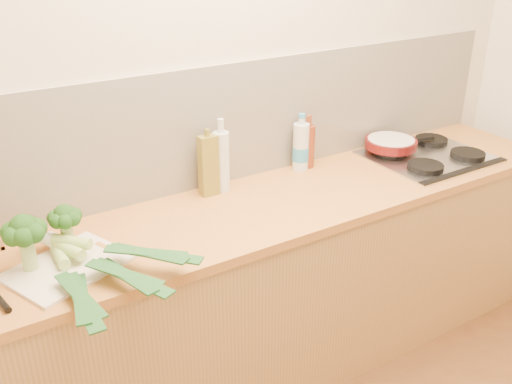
# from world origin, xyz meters

# --- Properties ---
(room_shell) EXTENTS (3.50, 3.50, 3.50)m
(room_shell) POSITION_xyz_m (0.00, 1.49, 1.17)
(room_shell) COLOR beige
(room_shell) RESTS_ON ground
(counter) EXTENTS (3.20, 0.62, 0.90)m
(counter) POSITION_xyz_m (0.00, 1.20, 0.45)
(counter) COLOR #AF8348
(counter) RESTS_ON ground
(gas_hob) EXTENTS (0.58, 0.50, 0.04)m
(gas_hob) POSITION_xyz_m (1.02, 1.20, 0.91)
(gas_hob) COLOR silver
(gas_hob) RESTS_ON counter
(chopping_board) EXTENTS (0.46, 0.41, 0.01)m
(chopping_board) POSITION_xyz_m (-0.81, 1.14, 0.91)
(chopping_board) COLOR #EEE6CF
(chopping_board) RESTS_ON counter
(broccoli_left) EXTENTS (0.15, 0.15, 0.20)m
(broccoli_left) POSITION_xyz_m (-0.92, 1.18, 1.05)
(broccoli_left) COLOR #97B569
(broccoli_left) RESTS_ON chopping_board
(broccoli_right) EXTENTS (0.12, 0.12, 0.17)m
(broccoli_right) POSITION_xyz_m (-0.77, 1.25, 1.03)
(broccoli_right) COLOR #97B569
(broccoli_right) RESTS_ON chopping_board
(leek_front) EXTENTS (0.11, 0.63, 0.04)m
(leek_front) POSITION_xyz_m (-0.83, 1.08, 0.93)
(leek_front) COLOR white
(leek_front) RESTS_ON chopping_board
(leek_mid) EXTENTS (0.30, 0.61, 0.04)m
(leek_mid) POSITION_xyz_m (-0.76, 1.09, 0.95)
(leek_mid) COLOR white
(leek_mid) RESTS_ON chopping_board
(leek_back) EXTENTS (0.48, 0.52, 0.04)m
(leek_back) POSITION_xyz_m (-0.72, 1.13, 0.97)
(leek_back) COLOR white
(leek_back) RESTS_ON chopping_board
(skillet) EXTENTS (0.38, 0.26, 0.05)m
(skillet) POSITION_xyz_m (0.89, 1.34, 0.96)
(skillet) COLOR #530E0D
(skillet) RESTS_ON gas_hob
(oil_tin) EXTENTS (0.08, 0.05, 0.30)m
(oil_tin) POSITION_xyz_m (-0.12, 1.40, 1.04)
(oil_tin) COLOR olive
(oil_tin) RESTS_ON counter
(glass_bottle) EXTENTS (0.07, 0.07, 0.33)m
(glass_bottle) POSITION_xyz_m (-0.05, 1.41, 1.04)
(glass_bottle) COLOR silver
(glass_bottle) RESTS_ON counter
(amber_bottle) EXTENTS (0.06, 0.06, 0.26)m
(amber_bottle) POSITION_xyz_m (0.43, 1.43, 1.01)
(amber_bottle) COLOR maroon
(amber_bottle) RESTS_ON counter
(water_bottle) EXTENTS (0.08, 0.08, 0.26)m
(water_bottle) POSITION_xyz_m (0.38, 1.42, 1.01)
(water_bottle) COLOR silver
(water_bottle) RESTS_ON counter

